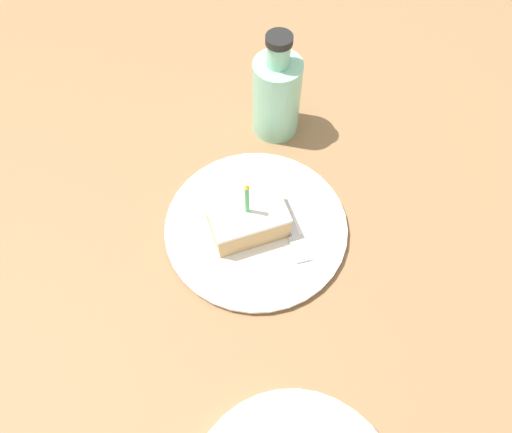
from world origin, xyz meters
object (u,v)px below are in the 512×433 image
(fork, at_px, (288,215))
(bottle, at_px, (277,94))
(cake_slice, at_px, (248,219))
(plate, at_px, (256,227))

(fork, relative_size, bottle, 1.01)
(fork, bearing_deg, cake_slice, -89.78)
(plate, xyz_separation_m, bottle, (-0.19, 0.10, 0.07))
(plate, distance_m, fork, 0.05)
(cake_slice, bearing_deg, bottle, 148.83)
(bottle, bearing_deg, cake_slice, -31.17)
(cake_slice, relative_size, fork, 0.59)
(cake_slice, bearing_deg, fork, 90.22)
(plate, bearing_deg, cake_slice, -87.83)
(cake_slice, distance_m, bottle, 0.23)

